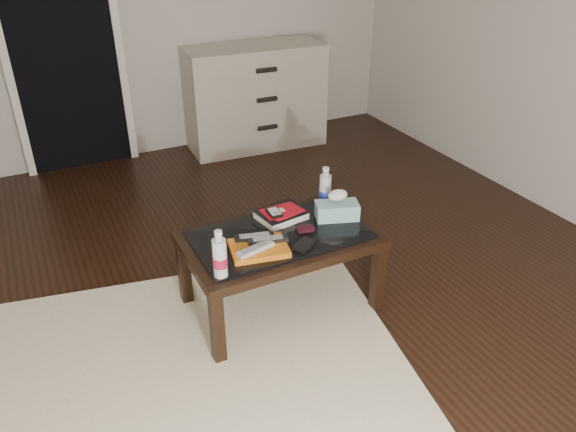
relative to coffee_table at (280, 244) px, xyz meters
name	(u,v)px	position (x,y,z in m)	size (l,w,h in m)	color
ground	(236,317)	(-0.27, 0.01, -0.40)	(5.00, 5.00, 0.00)	black
room_shell	(217,2)	(-0.27, 0.01, 1.22)	(5.00, 5.00, 5.00)	beige
doorway	(62,42)	(-0.67, 2.47, 0.63)	(0.90, 0.08, 2.07)	black
coffee_table	(280,244)	(0.00, 0.00, 0.00)	(1.00, 0.60, 0.46)	black
rug	(195,362)	(-0.57, -0.23, -0.39)	(2.00, 1.50, 0.01)	beige
dresser	(255,97)	(0.83, 2.24, 0.05)	(1.23, 0.57, 0.90)	beige
magazines	(259,248)	(-0.17, -0.10, 0.08)	(0.28, 0.21, 0.03)	orange
remote_silver	(255,249)	(-0.20, -0.13, 0.11)	(0.20, 0.05, 0.02)	#B8B8BE
remote_black_front	(268,240)	(-0.11, -0.08, 0.11)	(0.20, 0.05, 0.02)	black
remote_black_back	(254,237)	(-0.16, -0.03, 0.11)	(0.20, 0.05, 0.02)	black
textbook	(281,215)	(0.08, 0.14, 0.09)	(0.25, 0.20, 0.05)	black
dvd_mailers	(280,211)	(0.07, 0.14, 0.11)	(0.19, 0.14, 0.01)	#AE0B1A
ipod	(274,212)	(0.02, 0.12, 0.12)	(0.06, 0.10, 0.02)	black
flip_phone	(305,229)	(0.13, -0.03, 0.08)	(0.09, 0.05, 0.02)	black
wallet	(304,245)	(0.06, -0.16, 0.07)	(0.12, 0.07, 0.02)	black
water_bottle_left	(220,254)	(-0.41, -0.21, 0.18)	(0.07, 0.07, 0.24)	silver
water_bottle_right	(325,187)	(0.36, 0.16, 0.18)	(0.07, 0.07, 0.24)	silver
tissue_box	(337,211)	(0.35, 0.01, 0.11)	(0.23, 0.12, 0.09)	teal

